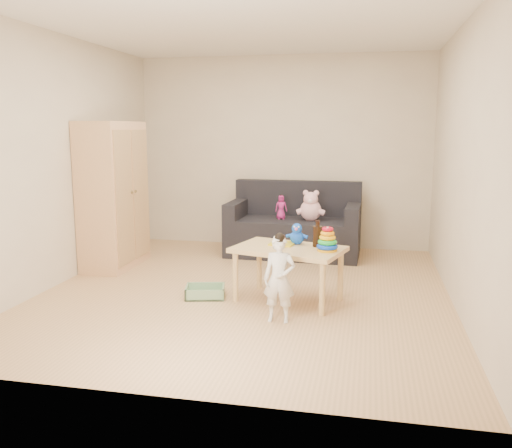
% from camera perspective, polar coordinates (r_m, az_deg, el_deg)
% --- Properties ---
extents(room, '(4.50, 4.50, 4.50)m').
position_cam_1_polar(room, '(5.31, -1.09, 6.48)').
color(room, tan).
rests_on(room, ground).
extents(wardrobe, '(0.47, 0.95, 1.71)m').
position_cam_1_polar(wardrobe, '(6.58, -14.78, 2.94)').
color(wardrobe, '#DFA77A').
rests_on(wardrobe, ground).
extents(sofa, '(1.70, 0.88, 0.47)m').
position_cam_1_polar(sofa, '(7.05, 3.96, -1.37)').
color(sofa, black).
rests_on(sofa, ground).
extents(play_table, '(1.13, 0.87, 0.52)m').
position_cam_1_polar(play_table, '(5.18, 3.41, -5.29)').
color(play_table, '#E5B27D').
rests_on(play_table, ground).
extents(storage_bin, '(0.43, 0.36, 0.11)m').
position_cam_1_polar(storage_bin, '(5.35, -5.37, -7.10)').
color(storage_bin, '#80A97A').
rests_on(storage_bin, ground).
extents(toddler, '(0.27, 0.19, 0.73)m').
position_cam_1_polar(toddler, '(4.61, 2.47, -5.92)').
color(toddler, white).
rests_on(toddler, ground).
extents(pink_bear, '(0.34, 0.31, 0.33)m').
position_cam_1_polar(pink_bear, '(6.88, 5.78, 1.71)').
color(pink_bear, '#FFBBC8').
rests_on(pink_bear, sofa).
extents(doll, '(0.18, 0.15, 0.30)m').
position_cam_1_polar(doll, '(6.96, 2.66, 1.75)').
color(doll, '#BB237C').
rests_on(doll, sofa).
extents(ring_stacker, '(0.20, 0.20, 0.22)m').
position_cam_1_polar(ring_stacker, '(4.98, 7.52, -1.84)').
color(ring_stacker, '#E8A30C').
rests_on(ring_stacker, play_table).
extents(brown_bottle, '(0.09, 0.09, 0.25)m').
position_cam_1_polar(brown_bottle, '(5.15, 6.48, -1.20)').
color(brown_bottle, black).
rests_on(brown_bottle, play_table).
extents(blue_plush, '(0.20, 0.17, 0.21)m').
position_cam_1_polar(blue_plush, '(5.24, 4.34, -1.00)').
color(blue_plush, blue).
rests_on(blue_plush, play_table).
extents(wooden_figure, '(0.06, 0.06, 0.12)m').
position_cam_1_polar(wooden_figure, '(5.10, 2.86, -1.78)').
color(wooden_figure, brown).
rests_on(wooden_figure, play_table).
extents(yellow_book, '(0.26, 0.26, 0.02)m').
position_cam_1_polar(yellow_book, '(5.24, 2.82, -2.06)').
color(yellow_book, yellow).
rests_on(yellow_book, play_table).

